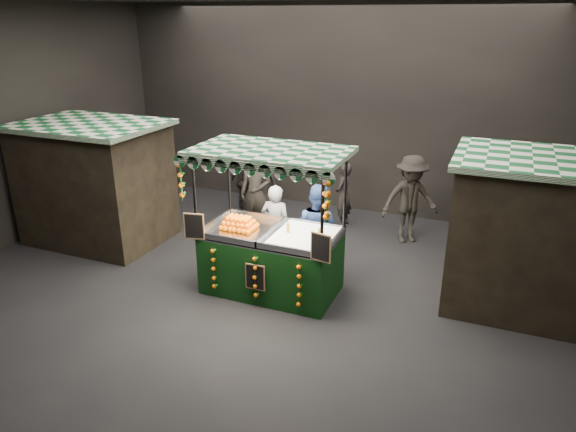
% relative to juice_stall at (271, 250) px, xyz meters
% --- Properties ---
extents(ground, '(12.00, 12.00, 0.00)m').
position_rel_juice_stall_xyz_m(ground, '(-0.08, -0.24, -0.81)').
color(ground, black).
rests_on(ground, ground).
extents(market_hall, '(12.10, 10.10, 5.05)m').
position_rel_juice_stall_xyz_m(market_hall, '(-0.08, -0.24, 2.57)').
color(market_hall, black).
rests_on(market_hall, ground).
extents(neighbour_stall_left, '(3.00, 2.20, 2.60)m').
position_rel_juice_stall_xyz_m(neighbour_stall_left, '(-4.48, 0.76, 0.49)').
color(neighbour_stall_left, black).
rests_on(neighbour_stall_left, ground).
extents(neighbour_stall_right, '(3.00, 2.20, 2.60)m').
position_rel_juice_stall_xyz_m(neighbour_stall_right, '(4.32, 1.26, 0.49)').
color(neighbour_stall_right, black).
rests_on(neighbour_stall_right, ground).
extents(juice_stall, '(2.71, 1.59, 2.62)m').
position_rel_juice_stall_xyz_m(juice_stall, '(0.00, 0.00, 0.00)').
color(juice_stall, black).
rests_on(juice_stall, ground).
extents(vendor_grey, '(0.62, 0.42, 1.67)m').
position_rel_juice_stall_xyz_m(vendor_grey, '(-0.36, 1.02, 0.02)').
color(vendor_grey, gray).
rests_on(vendor_grey, ground).
extents(vendor_blue, '(1.04, 0.91, 1.80)m').
position_rel_juice_stall_xyz_m(vendor_blue, '(0.51, 0.99, 0.09)').
color(vendor_blue, navy).
rests_on(vendor_blue, ground).
extents(shopper_0, '(0.76, 0.54, 1.95)m').
position_rel_juice_stall_xyz_m(shopper_0, '(-1.43, 2.33, 0.16)').
color(shopper_0, '#2D2925').
rests_on(shopper_0, ground).
extents(shopper_1, '(0.95, 0.81, 1.72)m').
position_rel_juice_stall_xyz_m(shopper_1, '(3.14, 2.91, 0.05)').
color(shopper_1, '#2A2422').
rests_on(shopper_1, ground).
extents(shopper_2, '(0.98, 0.67, 1.54)m').
position_rel_juice_stall_xyz_m(shopper_2, '(-2.34, 3.58, -0.04)').
color(shopper_2, '#2C2524').
rests_on(shopper_2, ground).
extents(shopper_3, '(1.45, 1.27, 1.94)m').
position_rel_juice_stall_xyz_m(shopper_3, '(1.85, 3.21, 0.16)').
color(shopper_3, '#292521').
rests_on(shopper_3, ground).
extents(shopper_4, '(1.05, 1.00, 1.81)m').
position_rel_juice_stall_xyz_m(shopper_4, '(-1.61, 2.96, 0.09)').
color(shopper_4, black).
rests_on(shopper_4, ground).
extents(shopper_5, '(1.50, 1.63, 1.82)m').
position_rel_juice_stall_xyz_m(shopper_5, '(3.42, 2.19, 0.09)').
color(shopper_5, black).
rests_on(shopper_5, ground).
extents(shopper_6, '(0.43, 0.60, 1.53)m').
position_rel_juice_stall_xyz_m(shopper_6, '(0.26, 3.53, -0.05)').
color(shopper_6, '#282221').
rests_on(shopper_6, ground).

